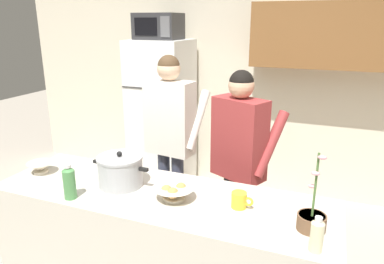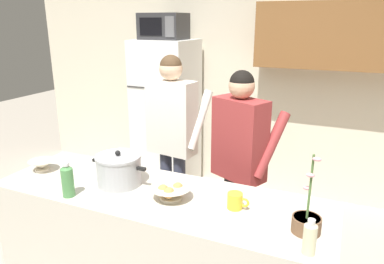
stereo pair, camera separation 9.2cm
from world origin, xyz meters
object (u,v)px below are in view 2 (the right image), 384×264
object	(u,v)px
person_by_sink	(240,150)
bottle_near_edge	(310,237)
empty_bowl	(42,165)
bottle_mid_counter	(67,180)
microwave	(164,26)
bread_bowl	(170,192)
potted_orchid	(307,222)
cooking_pot	(119,170)
person_near_pot	(172,127)
refrigerator	(167,116)
coffee_mug	(235,201)

from	to	relation	value
person_by_sink	bottle_near_edge	world-z (taller)	person_by_sink
empty_bowl	bottle_mid_counter	distance (m)	0.51
microwave	bottle_mid_counter	world-z (taller)	microwave
microwave	bread_bowl	bearing A→B (deg)	-61.33
bottle_near_edge	potted_orchid	size ratio (longest dim) A/B	0.43
cooking_pot	empty_bowl	distance (m)	0.65
person_near_pot	bread_bowl	distance (m)	1.09
refrigerator	bread_bowl	world-z (taller)	refrigerator
bottle_near_edge	coffee_mug	bearing A→B (deg)	148.40
coffee_mug	person_near_pot	bearing A→B (deg)	133.43
person_by_sink	microwave	bearing A→B (deg)	138.15
empty_bowl	bottle_near_edge	distance (m)	1.90
microwave	potted_orchid	distance (m)	2.79
microwave	bread_bowl	world-z (taller)	microwave
refrigerator	coffee_mug	world-z (taller)	refrigerator
person_near_pot	empty_bowl	size ratio (longest dim) A/B	9.02
person_by_sink	empty_bowl	size ratio (longest dim) A/B	8.67
coffee_mug	empty_bowl	world-z (taller)	coffee_mug
microwave	coffee_mug	size ratio (longest dim) A/B	3.66
empty_bowl	bottle_mid_counter	world-z (taller)	bottle_mid_counter
potted_orchid	person_near_pot	bearing A→B (deg)	141.71
empty_bowl	potted_orchid	distance (m)	1.86
bread_bowl	cooking_pot	bearing A→B (deg)	172.07
coffee_mug	potted_orchid	xyz separation A→B (m)	(0.41, -0.09, 0.01)
refrigerator	potted_orchid	bearing A→B (deg)	-46.49
microwave	coffee_mug	bearing A→B (deg)	-51.98
coffee_mug	potted_orchid	bearing A→B (deg)	-12.18
refrigerator	empty_bowl	world-z (taller)	refrigerator
person_by_sink	empty_bowl	world-z (taller)	person_by_sink
coffee_mug	person_by_sink	bearing A→B (deg)	104.72
refrigerator	microwave	world-z (taller)	microwave
bottle_mid_counter	coffee_mug	bearing A→B (deg)	15.29
person_by_sink	bread_bowl	size ratio (longest dim) A/B	6.46
refrigerator	bottle_mid_counter	bearing A→B (deg)	-78.69
bottle_near_edge	potted_orchid	world-z (taller)	potted_orchid
potted_orchid	refrigerator	bearing A→B (deg)	133.51
person_by_sink	coffee_mug	xyz separation A→B (m)	(0.19, -0.71, -0.05)
coffee_mug	bottle_near_edge	bearing A→B (deg)	-31.60
cooking_pot	bread_bowl	world-z (taller)	cooking_pot
person_by_sink	bottle_near_edge	bearing A→B (deg)	-57.39
bread_bowl	empty_bowl	world-z (taller)	bread_bowl
person_by_sink	bread_bowl	distance (m)	0.79
bread_bowl	potted_orchid	xyz separation A→B (m)	(0.80, -0.03, 0.01)
person_by_sink	bottle_mid_counter	bearing A→B (deg)	-129.46
coffee_mug	bread_bowl	bearing A→B (deg)	-171.98
bottle_mid_counter	person_near_pot	bearing A→B (deg)	84.24
person_by_sink	bread_bowl	world-z (taller)	person_by_sink
microwave	potted_orchid	bearing A→B (deg)	-46.17
person_near_pot	bread_bowl	xyz separation A→B (m)	(0.48, -0.98, -0.09)
person_near_pot	bottle_mid_counter	world-z (taller)	person_near_pot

